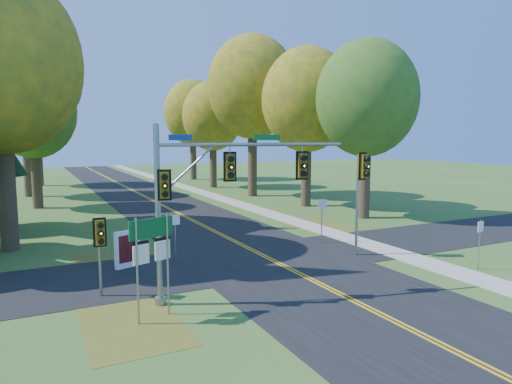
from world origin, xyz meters
name	(u,v)px	position (x,y,z in m)	size (l,w,h in m)	color
ground	(288,268)	(0.00, 0.00, 0.00)	(160.00, 160.00, 0.00)	#345E21
road_main	(288,268)	(0.00, 0.00, 0.01)	(8.00, 160.00, 0.02)	black
road_cross	(267,258)	(0.00, 2.00, 0.01)	(60.00, 6.00, 0.02)	black
centerline_left	(286,268)	(-0.10, 0.00, 0.03)	(0.10, 160.00, 0.01)	gold
centerline_right	(290,268)	(0.10, 0.00, 0.03)	(0.10, 160.00, 0.01)	gold
sidewalk_east	(393,252)	(6.20, 0.00, 0.03)	(1.60, 160.00, 0.06)	#9E998E
leaf_patch_w_near	(123,264)	(-6.50, 4.00, 0.01)	(4.00, 6.00, 0.00)	brown
leaf_patch_e	(333,230)	(6.80, 6.00, 0.01)	(3.50, 8.00, 0.00)	brown
leaf_patch_w_far	(132,323)	(-7.50, -3.00, 0.01)	(3.00, 5.00, 0.00)	brown
tree_w_a	(0,63)	(-11.13, 9.38, 9.49)	(8.00, 8.00, 14.15)	#38281C
tree_e_a	(367,99)	(11.57, 8.77, 8.53)	(7.20, 7.20, 12.73)	#38281C
tree_e_b	(307,100)	(10.97, 15.58, 8.90)	(7.60, 7.60, 13.33)	#38281C
tree_w_c	(34,111)	(-9.54, 24.47, 7.94)	(6.80, 6.80, 11.91)	#38281C
tree_e_c	(253,88)	(9.88, 23.69, 10.66)	(8.80, 8.80, 15.79)	#38281C
tree_w_d	(25,96)	(-10.13, 33.18, 9.78)	(8.20, 8.20, 14.56)	#38281C
tree_e_d	(213,116)	(9.26, 32.87, 8.24)	(7.00, 7.00, 12.32)	#38281C
tree_w_e	(36,102)	(-8.92, 44.09, 10.07)	(8.40, 8.40, 14.97)	#38281C
tree_e_e	(193,113)	(10.47, 43.58, 9.19)	(7.80, 7.80, 13.74)	#38281C
traffic_mast	(208,189)	(-4.60, -2.19, 4.05)	(6.81, 1.61, 6.29)	gray
east_signal_pole	(362,178)	(4.25, 0.28, 3.88)	(0.58, 0.69, 5.12)	gray
ped_signal_pole	(100,238)	(-7.99, -0.19, 2.21)	(0.47, 0.54, 2.97)	gray
route_sign_cluster	(152,247)	(-6.79, -2.97, 2.38)	(1.51, 0.55, 3.38)	gray
info_kiosk	(128,249)	(-6.38, 3.34, 0.85)	(1.21, 0.58, 1.70)	white
reg_sign_e_north	(322,212)	(4.20, 3.47, 1.72)	(0.46, 0.20, 2.51)	gray
reg_sign_e_south	(480,236)	(7.45, -3.91, 1.53)	(0.43, 0.09, 2.24)	gray
reg_sign_w	(175,229)	(-4.20, 3.23, 1.61)	(0.45, 0.07, 2.35)	gray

